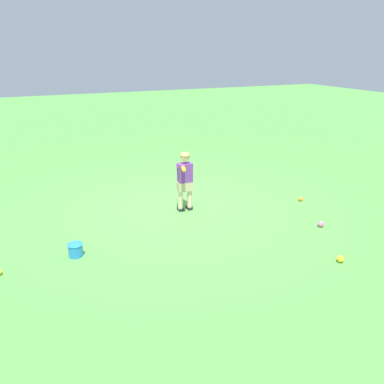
# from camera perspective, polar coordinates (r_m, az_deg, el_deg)

# --- Properties ---
(ground_plane) EXTENTS (40.00, 40.00, 0.00)m
(ground_plane) POSITION_cam_1_polar(r_m,az_deg,el_deg) (7.14, -2.28, -2.23)
(ground_plane) COLOR #519942
(child_batter) EXTENTS (0.36, 0.60, 1.08)m
(child_batter) POSITION_cam_1_polar(r_m,az_deg,el_deg) (6.78, -1.07, 2.38)
(child_batter) COLOR #232328
(child_batter) RESTS_ON ground
(play_ball_by_bucket) EXTENTS (0.10, 0.10, 0.10)m
(play_ball_by_bucket) POSITION_cam_1_polar(r_m,az_deg,el_deg) (6.69, 18.48, -4.50)
(play_ball_by_bucket) COLOR pink
(play_ball_by_bucket) RESTS_ON ground
(play_ball_midfield) EXTENTS (0.10, 0.10, 0.10)m
(play_ball_midfield) POSITION_cam_1_polar(r_m,az_deg,el_deg) (5.73, 21.06, -9.20)
(play_ball_midfield) COLOR yellow
(play_ball_midfield) RESTS_ON ground
(play_ball_near_batter) EXTENTS (0.08, 0.08, 0.08)m
(play_ball_near_batter) POSITION_cam_1_polar(r_m,az_deg,el_deg) (7.69, 15.72, -1.00)
(play_ball_near_batter) COLOR orange
(play_ball_near_batter) RESTS_ON ground
(toy_bucket) EXTENTS (0.22, 0.22, 0.19)m
(toy_bucket) POSITION_cam_1_polar(r_m,az_deg,el_deg) (5.72, -16.80, -8.14)
(toy_bucket) COLOR #2884DB
(toy_bucket) RESTS_ON ground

